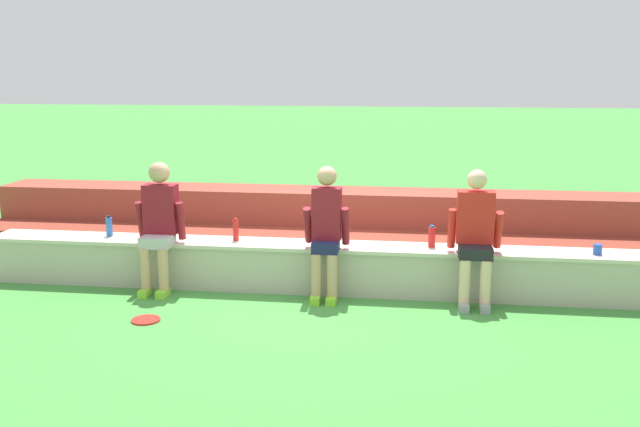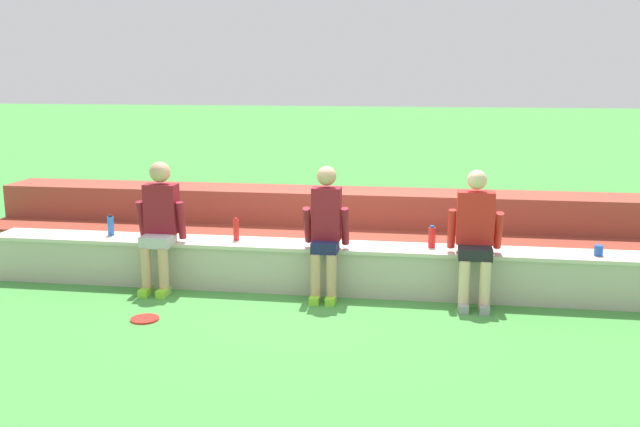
% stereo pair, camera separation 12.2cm
% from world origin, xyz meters
% --- Properties ---
extents(ground_plane, '(80.00, 80.00, 0.00)m').
position_xyz_m(ground_plane, '(0.00, 0.00, 0.00)').
color(ground_plane, '#428E3D').
extents(stone_seating_wall, '(7.52, 0.49, 0.53)m').
position_xyz_m(stone_seating_wall, '(0.00, 0.23, 0.28)').
color(stone_seating_wall, '#B7AF9E').
rests_on(stone_seating_wall, ground).
extents(brick_bleachers, '(9.01, 1.41, 0.86)m').
position_xyz_m(brick_bleachers, '(0.00, 1.56, 0.36)').
color(brick_bleachers, brown).
rests_on(brick_bleachers, ground).
extents(person_far_left, '(0.54, 0.54, 1.42)m').
position_xyz_m(person_far_left, '(-1.70, -0.00, 0.77)').
color(person_far_left, tan).
rests_on(person_far_left, ground).
extents(person_left_of_center, '(0.48, 0.47, 1.42)m').
position_xyz_m(person_left_of_center, '(0.14, -0.02, 0.75)').
color(person_left_of_center, tan).
rests_on(person_left_of_center, ground).
extents(person_center, '(0.56, 0.55, 1.40)m').
position_xyz_m(person_center, '(1.69, 0.02, 0.75)').
color(person_center, beige).
rests_on(person_center, ground).
extents(water_bottle_center_gap, '(0.07, 0.07, 0.24)m').
position_xyz_m(water_bottle_center_gap, '(-2.42, 0.28, 0.64)').
color(water_bottle_center_gap, blue).
rests_on(water_bottle_center_gap, stone_seating_wall).
extents(water_bottle_mid_right, '(0.08, 0.08, 0.24)m').
position_xyz_m(water_bottle_mid_right, '(1.26, 0.27, 0.64)').
color(water_bottle_mid_right, red).
rests_on(water_bottle_mid_right, stone_seating_wall).
extents(water_bottle_mid_left, '(0.07, 0.07, 0.26)m').
position_xyz_m(water_bottle_mid_left, '(-0.92, 0.26, 0.65)').
color(water_bottle_mid_left, red).
rests_on(water_bottle_mid_left, stone_seating_wall).
extents(plastic_cup_middle, '(0.09, 0.09, 0.11)m').
position_xyz_m(plastic_cup_middle, '(2.96, 0.19, 0.58)').
color(plastic_cup_middle, blue).
rests_on(plastic_cup_middle, stone_seating_wall).
extents(frisbee, '(0.28, 0.28, 0.02)m').
position_xyz_m(frisbee, '(-1.51, -0.98, 0.01)').
color(frisbee, red).
rests_on(frisbee, ground).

